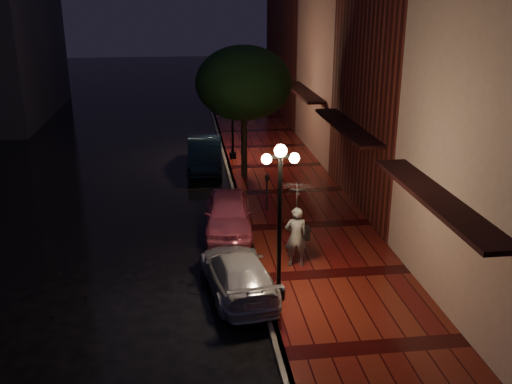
# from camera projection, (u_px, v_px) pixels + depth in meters

# --- Properties ---
(ground) EXTENTS (120.00, 120.00, 0.00)m
(ground) POSITION_uv_depth(u_px,v_px,m) (246.00, 232.00, 20.17)
(ground) COLOR black
(ground) RESTS_ON ground
(sidewalk) EXTENTS (4.50, 60.00, 0.15)m
(sidewalk) POSITION_uv_depth(u_px,v_px,m) (308.00, 227.00, 20.41)
(sidewalk) COLOR #4D0E0D
(sidewalk) RESTS_ON ground
(curb) EXTENTS (0.25, 60.00, 0.15)m
(curb) POSITION_uv_depth(u_px,v_px,m) (246.00, 230.00, 20.14)
(curb) COLOR #595451
(curb) RESTS_ON ground
(storefront_mid) EXTENTS (5.00, 8.00, 11.00)m
(storefront_mid) POSITION_uv_depth(u_px,v_px,m) (427.00, 64.00, 21.06)
(storefront_mid) COLOR #511914
(storefront_mid) RESTS_ON ground
(storefront_far) EXTENTS (5.00, 8.00, 9.00)m
(storefront_far) POSITION_uv_depth(u_px,v_px,m) (361.00, 66.00, 28.88)
(storefront_far) COLOR #8C5951
(storefront_far) RESTS_ON ground
(storefront_extra) EXTENTS (5.00, 12.00, 10.00)m
(storefront_extra) POSITION_uv_depth(u_px,v_px,m) (317.00, 40.00, 38.08)
(storefront_extra) COLOR #511914
(storefront_extra) RESTS_ON ground
(streetlamp_near) EXTENTS (0.96, 0.36, 4.31)m
(streetlamp_near) POSITION_uv_depth(u_px,v_px,m) (280.00, 215.00, 14.67)
(streetlamp_near) COLOR black
(streetlamp_near) RESTS_ON sidewalk
(streetlamp_far) EXTENTS (0.96, 0.36, 4.31)m
(streetlamp_far) POSITION_uv_depth(u_px,v_px,m) (232.00, 110.00, 27.78)
(streetlamp_far) COLOR black
(streetlamp_far) RESTS_ON sidewalk
(street_tree) EXTENTS (4.16, 4.16, 5.80)m
(street_tree) POSITION_uv_depth(u_px,v_px,m) (244.00, 85.00, 24.45)
(street_tree) COLOR black
(street_tree) RESTS_ON sidewalk
(pink_car) EXTENTS (1.88, 4.08, 1.35)m
(pink_car) POSITION_uv_depth(u_px,v_px,m) (228.00, 214.00, 19.97)
(pink_car) COLOR #E05C7D
(pink_car) RESTS_ON ground
(navy_car) EXTENTS (1.77, 4.57, 1.48)m
(navy_car) POSITION_uv_depth(u_px,v_px,m) (205.00, 154.00, 27.19)
(navy_car) COLOR black
(navy_car) RESTS_ON ground
(silver_car) EXTENTS (2.20, 4.32, 1.20)m
(silver_car) POSITION_uv_depth(u_px,v_px,m) (238.00, 273.00, 15.91)
(silver_car) COLOR #B5B4BC
(silver_car) RESTS_ON ground
(woman_with_umbrella) EXTENTS (1.10, 1.12, 2.64)m
(woman_with_umbrella) POSITION_uv_depth(u_px,v_px,m) (297.00, 212.00, 16.81)
(woman_with_umbrella) COLOR silver
(woman_with_umbrella) RESTS_ON sidewalk
(parking_meter) EXTENTS (0.15, 0.13, 1.41)m
(parking_meter) POSITION_uv_depth(u_px,v_px,m) (267.00, 189.00, 21.50)
(parking_meter) COLOR black
(parking_meter) RESTS_ON sidewalk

